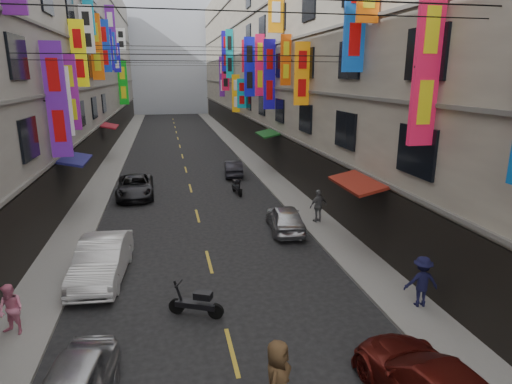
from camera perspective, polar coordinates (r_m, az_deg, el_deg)
name	(u,v)px	position (r m, az deg, el deg)	size (l,w,h in m)	color
sidewalk_left	(116,158)	(40.96, -18.22, 4.31)	(2.00, 90.00, 0.12)	slate
sidewalk_right	(245,153)	(41.39, -1.44, 5.18)	(2.00, 90.00, 0.12)	slate
building_row_left	(30,48)	(41.48, -27.95, 16.59)	(10.14, 90.00, 19.00)	gray
building_row_right	(308,51)	(42.31, 6.89, 18.12)	(10.14, 90.00, 19.00)	#AEA692
haze_block	(168,56)	(90.15, -11.60, 17.33)	(18.00, 8.00, 22.00)	#B1B8C5
shop_signage	(179,50)	(33.55, -10.21, 18.11)	(14.00, 55.00, 11.53)	#0D3E9A
street_awnings	(170,155)	(24.45, -11.38, 4.82)	(13.99, 35.20, 0.41)	#134821
overhead_cables	(185,51)	(28.14, -9.49, 18.11)	(14.00, 38.04, 1.24)	black
lane_markings	(184,162)	(37.80, -9.59, 3.92)	(0.12, 80.20, 0.01)	gold
scooter_crossing	(197,303)	(13.91, -7.91, -14.49)	(1.68, 0.91, 1.14)	black
scooter_far_right	(237,187)	(27.20, -2.56, 0.63)	(0.56, 1.80, 1.14)	black
car_left_mid	(102,260)	(16.91, -19.86, -8.51)	(1.60, 4.58, 1.51)	silver
car_left_far	(135,187)	(27.56, -15.80, 0.71)	(2.17, 4.71, 1.31)	black
car_right_mid	(285,218)	(20.76, 3.91, -3.48)	(1.53, 3.81, 1.30)	#B5B6BA
car_right_far	(233,168)	(32.14, -3.04, 3.18)	(1.25, 3.58, 1.18)	#232229
pedestrian_lfar	(11,310)	(14.39, -29.88, -13.47)	(0.74, 0.51, 1.53)	pink
pedestrian_rnear	(422,281)	(14.91, 21.21, -11.05)	(1.09, 0.56, 1.68)	black
pedestrian_rfar	(318,206)	(21.81, 8.31, -1.83)	(0.98, 0.56, 1.67)	slate
pedestrian_crossing	(277,380)	(10.15, 2.88, -23.73)	(0.91, 0.62, 1.86)	#4C351E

